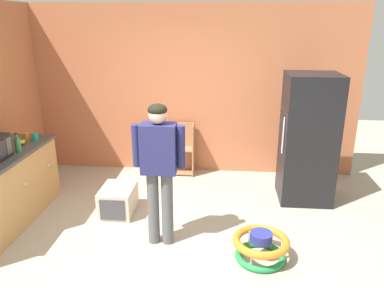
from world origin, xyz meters
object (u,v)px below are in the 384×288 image
object	(u,v)px
blue_cup	(6,140)
orange_cup	(27,136)
kitchen_counter	(1,191)
pet_carrier	(118,200)
baby_walker	(261,246)
standing_person	(159,163)
teal_cup	(35,137)
refrigerator	(308,139)
green_glass_bottle	(18,144)
bookshelf	(167,151)
yellow_cup	(0,148)
banana_bunch	(22,142)

from	to	relation	value
blue_cup	orange_cup	size ratio (longest dim) A/B	1.00
kitchen_counter	pet_carrier	distance (m)	1.42
baby_walker	blue_cup	world-z (taller)	blue_cup
standing_person	teal_cup	world-z (taller)	standing_person
refrigerator	teal_cup	distance (m)	3.70
kitchen_counter	green_glass_bottle	size ratio (longest dim) A/B	7.72
bookshelf	yellow_cup	xyz separation A→B (m)	(-1.81, -1.67, 0.57)
refrigerator	blue_cup	world-z (taller)	refrigerator
kitchen_counter	pet_carrier	bearing A→B (deg)	17.63
teal_cup	pet_carrier	bearing A→B (deg)	-11.95
banana_bunch	orange_cup	xyz separation A→B (m)	(-0.02, 0.17, 0.02)
bookshelf	pet_carrier	distance (m)	1.52
banana_bunch	yellow_cup	bearing A→B (deg)	-109.31
baby_walker	yellow_cup	distance (m)	3.32
blue_cup	orange_cup	world-z (taller)	same
blue_cup	orange_cup	distance (m)	0.25
yellow_cup	green_glass_bottle	bearing A→B (deg)	0.46
kitchen_counter	orange_cup	bearing A→B (deg)	86.49
green_glass_bottle	teal_cup	size ratio (longest dim) A/B	2.59
kitchen_counter	refrigerator	bearing A→B (deg)	15.89
bookshelf	standing_person	bearing A→B (deg)	-83.38
kitchen_counter	pet_carrier	world-z (taller)	kitchen_counter
pet_carrier	teal_cup	size ratio (longest dim) A/B	5.81
standing_person	green_glass_bottle	bearing A→B (deg)	167.44
bookshelf	pet_carrier	world-z (taller)	bookshelf
bookshelf	yellow_cup	distance (m)	2.53
banana_bunch	green_glass_bottle	distance (m)	0.34
yellow_cup	standing_person	bearing A→B (deg)	-11.10
pet_carrier	orange_cup	size ratio (longest dim) A/B	5.81
teal_cup	yellow_cup	distance (m)	0.52
baby_walker	blue_cup	distance (m)	3.50
kitchen_counter	teal_cup	size ratio (longest dim) A/B	19.98
blue_cup	teal_cup	bearing A→B (deg)	24.30
baby_walker	blue_cup	size ratio (longest dim) A/B	6.36
green_glass_bottle	teal_cup	distance (m)	0.48
baby_walker	yellow_cup	bearing A→B (deg)	168.58
green_glass_bottle	yellow_cup	world-z (taller)	green_glass_bottle
green_glass_bottle	orange_cup	distance (m)	0.51
kitchen_counter	refrigerator	xyz separation A→B (m)	(3.84, 1.09, 0.44)
pet_carrier	refrigerator	bearing A→B (deg)	14.96
kitchen_counter	bookshelf	size ratio (longest dim) A/B	2.23
green_glass_bottle	orange_cup	size ratio (longest dim) A/B	2.59
standing_person	pet_carrier	world-z (taller)	standing_person
refrigerator	baby_walker	bearing A→B (deg)	-115.34
banana_bunch	yellow_cup	size ratio (longest dim) A/B	1.67
baby_walker	standing_person	bearing A→B (deg)	168.00
kitchen_counter	standing_person	world-z (taller)	standing_person
pet_carrier	banana_bunch	distance (m)	1.47
standing_person	teal_cup	xyz separation A→B (m)	(-1.84, 0.88, -0.03)
refrigerator	pet_carrier	world-z (taller)	refrigerator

